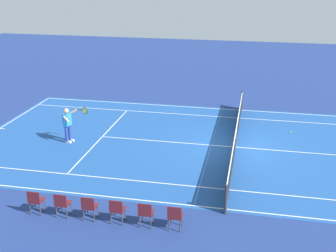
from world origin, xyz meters
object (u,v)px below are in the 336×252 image
at_px(spectator_chair_5, 36,200).
at_px(tennis_ball, 291,132).
at_px(spectator_chair_0, 175,216).
at_px(tennis_net, 236,137).
at_px(tennis_player_near, 68,123).
at_px(spectator_chair_1, 146,212).
at_px(spectator_chair_4, 62,203).
at_px(spectator_chair_3, 89,206).
at_px(spectator_chair_2, 117,209).

bearing_deg(spectator_chair_5, tennis_ball, -132.64).
bearing_deg(spectator_chair_5, spectator_chair_0, 180.00).
bearing_deg(tennis_net, tennis_player_near, 6.90).
bearing_deg(tennis_ball, spectator_chair_1, 62.28).
bearing_deg(spectator_chair_1, spectator_chair_4, 0.00).
distance_m(spectator_chair_0, spectator_chair_1, 0.94).
distance_m(tennis_player_near, spectator_chair_3, 7.03).
relative_size(spectator_chair_0, spectator_chair_4, 1.00).
xyz_separation_m(spectator_chair_1, spectator_chair_4, (2.82, 0.00, 0.00)).
bearing_deg(spectator_chair_2, spectator_chair_3, 0.00).
bearing_deg(tennis_net, spectator_chair_2, 64.67).
distance_m(tennis_player_near, spectator_chair_0, 8.75).
height_order(spectator_chair_2, spectator_chair_5, same).
distance_m(spectator_chair_3, spectator_chair_5, 1.88).
bearing_deg(tennis_ball, tennis_player_near, 18.14).
xyz_separation_m(tennis_ball, spectator_chair_1, (4.99, 9.50, 0.49)).
relative_size(tennis_net, spectator_chair_5, 13.30).
xyz_separation_m(spectator_chair_0, spectator_chair_4, (3.76, 0.00, 0.00)).
height_order(tennis_ball, spectator_chair_5, spectator_chair_5).
distance_m(spectator_chair_0, spectator_chair_3, 2.82).
distance_m(spectator_chair_3, spectator_chair_4, 0.94).
relative_size(tennis_net, spectator_chair_4, 13.30).
xyz_separation_m(tennis_player_near, spectator_chair_0, (-6.22, 6.13, -0.41)).
relative_size(tennis_player_near, spectator_chair_2, 1.93).
bearing_deg(spectator_chair_2, spectator_chair_5, 0.00).
bearing_deg(spectator_chair_3, spectator_chair_5, 0.00).
distance_m(spectator_chair_1, spectator_chair_3, 1.88).
xyz_separation_m(tennis_ball, spectator_chair_4, (7.81, 9.50, 0.49)).
xyz_separation_m(spectator_chair_0, spectator_chair_1, (0.94, 0.00, 0.00)).
bearing_deg(spectator_chair_0, tennis_net, -101.72).
distance_m(tennis_player_near, spectator_chair_2, 7.53).
height_order(spectator_chair_0, spectator_chair_1, same).
relative_size(tennis_ball, spectator_chair_4, 0.08).
height_order(tennis_net, tennis_ball, tennis_net).
relative_size(tennis_net, tennis_ball, 177.27).
distance_m(tennis_ball, spectator_chair_2, 11.21).
xyz_separation_m(tennis_ball, spectator_chair_0, (4.05, 9.50, 0.49)).
distance_m(spectator_chair_0, spectator_chair_5, 4.69).
bearing_deg(spectator_chair_1, tennis_player_near, -49.25).
height_order(tennis_net, spectator_chair_0, tennis_net).
bearing_deg(tennis_ball, spectator_chair_3, 54.13).
bearing_deg(spectator_chair_2, spectator_chair_1, 180.00).
xyz_separation_m(spectator_chair_1, spectator_chair_5, (3.76, 0.00, 0.00)).
bearing_deg(spectator_chair_4, spectator_chair_2, 180.00).
height_order(tennis_player_near, spectator_chair_2, tennis_player_near).
height_order(tennis_net, spectator_chair_3, tennis_net).
bearing_deg(spectator_chair_3, spectator_chair_2, 180.00).
height_order(tennis_ball, spectator_chair_4, spectator_chair_4).
bearing_deg(tennis_player_near, spectator_chair_2, 125.32).
height_order(spectator_chair_1, spectator_chair_4, same).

